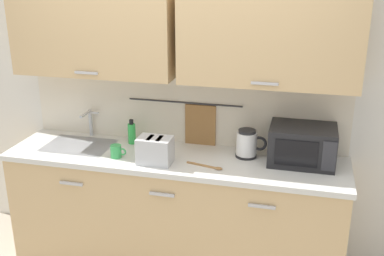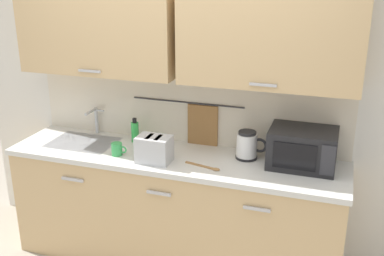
# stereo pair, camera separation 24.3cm
# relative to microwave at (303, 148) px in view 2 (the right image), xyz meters

# --- Properties ---
(counter_unit) EXTENTS (2.53, 0.64, 0.90)m
(counter_unit) POSITION_rel_microwave_xyz_m (-0.92, -0.11, -0.58)
(counter_unit) COLOR tan
(counter_unit) RESTS_ON ground
(back_wall_assembly) EXTENTS (3.70, 0.41, 2.50)m
(back_wall_assembly) POSITION_rel_microwave_xyz_m (-0.91, 0.12, 0.49)
(back_wall_assembly) COLOR silver
(back_wall_assembly) RESTS_ON ground
(sink_faucet) EXTENTS (0.09, 0.17, 0.22)m
(sink_faucet) POSITION_rel_microwave_xyz_m (-1.69, 0.12, 0.01)
(sink_faucet) COLOR #B2B5BA
(sink_faucet) RESTS_ON counter_unit
(microwave) EXTENTS (0.46, 0.35, 0.27)m
(microwave) POSITION_rel_microwave_xyz_m (0.00, 0.00, 0.00)
(microwave) COLOR black
(microwave) RESTS_ON counter_unit
(electric_kettle) EXTENTS (0.23, 0.16, 0.21)m
(electric_kettle) POSITION_rel_microwave_xyz_m (-0.39, 0.01, -0.03)
(electric_kettle) COLOR black
(electric_kettle) RESTS_ON counter_unit
(dish_soap_bottle) EXTENTS (0.06, 0.06, 0.20)m
(dish_soap_bottle) POSITION_rel_microwave_xyz_m (-1.31, 0.06, -0.05)
(dish_soap_bottle) COLOR green
(dish_soap_bottle) RESTS_ON counter_unit
(mug_near_sink) EXTENTS (0.12, 0.08, 0.09)m
(mug_near_sink) POSITION_rel_microwave_xyz_m (-1.31, -0.24, -0.09)
(mug_near_sink) COLOR green
(mug_near_sink) RESTS_ON counter_unit
(toaster) EXTENTS (0.26, 0.17, 0.19)m
(toaster) POSITION_rel_microwave_xyz_m (-1.01, -0.26, -0.04)
(toaster) COLOR #B7BABF
(toaster) RESTS_ON counter_unit
(wooden_spoon) EXTENTS (0.27, 0.09, 0.01)m
(wooden_spoon) POSITION_rel_microwave_xyz_m (-0.62, -0.24, -0.13)
(wooden_spoon) COLOR #9E7042
(wooden_spoon) RESTS_ON counter_unit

